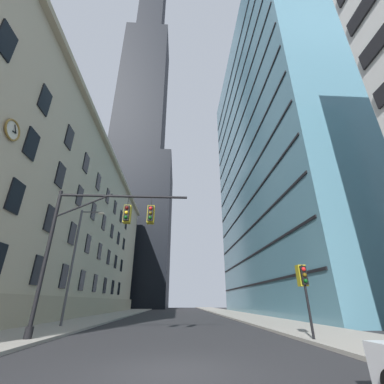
{
  "coord_description": "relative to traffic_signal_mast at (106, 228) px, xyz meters",
  "views": [
    {
      "loc": [
        0.03,
        -8.09,
        1.73
      ],
      "look_at": [
        1.82,
        24.2,
        15.94
      ],
      "focal_mm": 23.42,
      "sensor_mm": 36.0,
      "label": 1
    }
  ],
  "objects": [
    {
      "name": "ground_plane",
      "position": [
        4.03,
        -5.71,
        -5.53
      ],
      "size": [
        102.0,
        160.0,
        0.1
      ],
      "primitive_type": "cube",
      "color": "#28282B"
    },
    {
      "name": "station_building",
      "position": [
        -13.08,
        19.36,
        6.36
      ],
      "size": [
        12.9,
        62.15,
        23.73
      ],
      "color": "#BCAF93",
      "rests_on": "ground"
    },
    {
      "name": "traffic_signal_mast",
      "position": [
        0.0,
        0.0,
        0.0
      ],
      "size": [
        7.54,
        0.63,
        7.51
      ],
      "color": "black",
      "rests_on": "sidewalk_left"
    },
    {
      "name": "traffic_light_near_right",
      "position": [
        10.42,
        -0.76,
        -2.69
      ],
      "size": [
        0.4,
        0.63,
        3.33
      ],
      "color": "black",
      "rests_on": "sidewalk_right"
    },
    {
      "name": "dark_skyscraper",
      "position": [
        -11.6,
        66.51,
        60.57
      ],
      "size": [
        25.64,
        25.64,
        222.89
      ],
      "color": "black",
      "rests_on": "ground"
    },
    {
      "name": "glass_office_midrise",
      "position": [
        22.55,
        25.19,
        21.91
      ],
      "size": [
        15.15,
        42.14,
        54.77
      ],
      "color": "teal",
      "rests_on": "ground"
    },
    {
      "name": "street_lamppost",
      "position": [
        -3.97,
        6.91,
        -0.23
      ],
      "size": [
        2.02,
        0.32,
        8.76
      ],
      "color": "#47474C",
      "rests_on": "sidewalk_left"
    }
  ]
}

